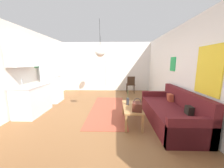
% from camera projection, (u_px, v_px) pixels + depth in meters
% --- Properties ---
extents(ground_plane, '(5.33, 7.88, 0.10)m').
position_uv_depth(ground_plane, '(98.00, 119.00, 3.63)').
color(ground_plane, brown).
extents(wall_back, '(4.93, 0.13, 2.64)m').
position_uv_depth(wall_back, '(107.00, 67.00, 7.03)').
color(wall_back, white).
rests_on(wall_back, ground_plane).
extents(wall_right, '(0.12, 7.48, 2.64)m').
position_uv_depth(wall_right, '(188.00, 72.00, 3.33)').
color(wall_right, white).
rests_on(wall_right, ground_plane).
extents(wall_left, '(0.12, 7.48, 2.64)m').
position_uv_depth(wall_left, '(10.00, 71.00, 3.46)').
color(wall_left, silver).
rests_on(wall_left, ground_plane).
extents(area_rug, '(1.13, 2.82, 0.01)m').
position_uv_depth(area_rug, '(108.00, 109.00, 4.28)').
color(area_rug, '#9E4733').
rests_on(area_rug, ground_plane).
extents(couch, '(0.92, 2.16, 0.87)m').
position_uv_depth(couch, '(171.00, 113.00, 3.27)').
color(couch, '#5B191E').
rests_on(couch, ground_plane).
extents(coffee_table, '(0.45, 1.03, 0.44)m').
position_uv_depth(coffee_table, '(132.00, 109.00, 3.27)').
color(coffee_table, '#A87542').
rests_on(coffee_table, ground_plane).
extents(bamboo_vase, '(0.08, 0.08, 0.41)m').
position_uv_depth(bamboo_vase, '(128.00, 101.00, 3.37)').
color(bamboo_vase, '#2D2D33').
rests_on(bamboo_vase, coffee_table).
extents(handbag, '(0.27, 0.30, 0.30)m').
position_uv_depth(handbag, '(137.00, 106.00, 2.95)').
color(handbag, '#512319').
rests_on(handbag, coffee_table).
extents(refrigerator, '(0.59, 0.66, 1.60)m').
position_uv_depth(refrigerator, '(52.00, 82.00, 4.98)').
color(refrigerator, white).
rests_on(refrigerator, ground_plane).
extents(kitchen_counter, '(0.62, 1.13, 2.00)m').
position_uv_depth(kitchen_counter, '(31.00, 90.00, 3.80)').
color(kitchen_counter, silver).
rests_on(kitchen_counter, ground_plane).
extents(accent_chair, '(0.43, 0.41, 0.87)m').
position_uv_depth(accent_chair, '(131.00, 84.00, 6.44)').
color(accent_chair, '#382619').
rests_on(accent_chair, ground_plane).
extents(pendant_lamp_near, '(0.27, 0.27, 0.94)m').
position_uv_depth(pendant_lamp_near, '(100.00, 52.00, 3.29)').
color(pendant_lamp_near, black).
extents(pendant_lamp_far, '(0.29, 0.29, 0.67)m').
position_uv_depth(pendant_lamp_far, '(101.00, 49.00, 5.31)').
color(pendant_lamp_far, black).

